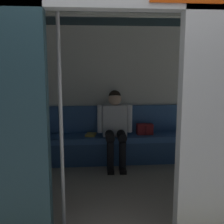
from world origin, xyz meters
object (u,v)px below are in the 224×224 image
book (91,135)px  grab_pole_door (61,119)px  bench_seat (101,142)px  person_seated (115,123)px  train_car (99,70)px  handbag (145,129)px

book → grab_pole_door: grab_pole_door is taller
bench_seat → person_seated: bearing=166.1°
train_car → grab_pole_door: 0.97m
train_car → book: 1.48m
train_car → person_seated: bearing=-107.6°
grab_pole_door → bench_seat: bearing=-105.0°
handbag → book: size_ratio=1.18×
train_car → person_seated: 1.28m
book → bench_seat: bearing=171.5°
train_car → handbag: train_car is taller
person_seated → handbag: 0.53m
train_car → grab_pole_door: (0.39, 0.77, -0.44)m
bench_seat → book: bearing=-19.8°
handbag → grab_pole_door: grab_pole_door is taller
person_seated → grab_pole_door: bearing=68.1°
bench_seat → book: book is taller
bench_seat → handbag: (-0.71, -0.06, 0.19)m
bench_seat → handbag: handbag is taller
book → grab_pole_door: 1.93m
bench_seat → grab_pole_door: 1.95m
handbag → book: handbag is taller
bench_seat → train_car: bearing=85.5°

